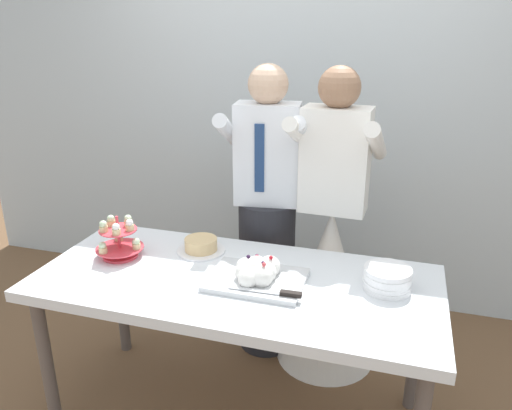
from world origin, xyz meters
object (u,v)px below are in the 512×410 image
at_px(cupcake_stand, 119,240).
at_px(main_cake_tray, 257,274).
at_px(round_cake, 201,246).
at_px(dessert_table, 236,292).
at_px(person_groom, 267,230).
at_px(person_bride, 329,267).
at_px(plate_stack, 387,279).

height_order(cupcake_stand, main_cake_tray, cupcake_stand).
bearing_deg(cupcake_stand, main_cake_tray, -4.65).
bearing_deg(round_cake, dessert_table, -39.50).
bearing_deg(person_groom, round_cake, -118.05).
bearing_deg(cupcake_stand, dessert_table, -4.08).
distance_m(dessert_table, round_cake, 0.34).
xyz_separation_m(main_cake_tray, round_cake, (-0.36, 0.22, -0.01)).
bearing_deg(cupcake_stand, person_bride, 30.64).
bearing_deg(round_cake, cupcake_stand, -155.08).
bearing_deg(person_bride, plate_stack, -58.18).
distance_m(dessert_table, person_bride, 0.70).
distance_m(dessert_table, plate_stack, 0.67).
height_order(dessert_table, main_cake_tray, main_cake_tray).
bearing_deg(main_cake_tray, round_cake, 148.15).
xyz_separation_m(round_cake, person_bride, (0.59, 0.39, -0.22)).
bearing_deg(round_cake, person_groom, 61.95).
distance_m(cupcake_stand, main_cake_tray, 0.72).
xyz_separation_m(dessert_table, person_groom, (-0.03, 0.63, 0.05)).
bearing_deg(main_cake_tray, plate_stack, 11.23).
bearing_deg(cupcake_stand, round_cake, 24.92).
height_order(main_cake_tray, round_cake, main_cake_tray).
xyz_separation_m(plate_stack, person_groom, (-0.68, 0.53, -0.08)).
height_order(plate_stack, person_groom, person_groom).
height_order(dessert_table, person_bride, person_bride).
xyz_separation_m(cupcake_stand, round_cake, (0.36, 0.16, -0.06)).
xyz_separation_m(dessert_table, cupcake_stand, (-0.61, 0.04, 0.16)).
bearing_deg(main_cake_tray, dessert_table, 172.11).
bearing_deg(person_groom, plate_stack, -38.00).
bearing_deg(round_cake, plate_stack, -7.20).
height_order(cupcake_stand, round_cake, cupcake_stand).
distance_m(dessert_table, cupcake_stand, 0.63).
height_order(person_groom, person_bride, same).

